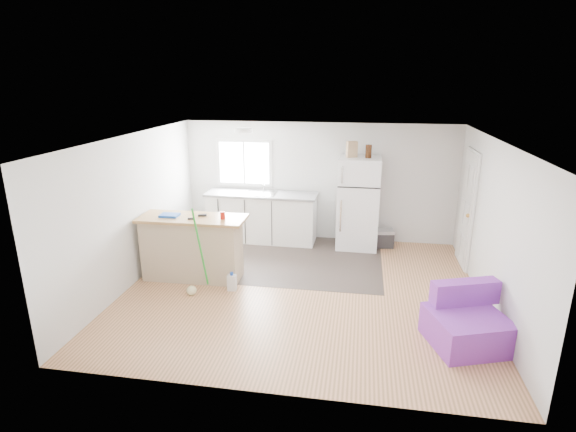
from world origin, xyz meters
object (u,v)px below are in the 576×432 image
object	(u,v)px
mop	(194,280)
blue_tray	(170,215)
red_cup	(223,215)
cardboard_box	(352,149)
cooler	(382,238)
refrigerator	(358,203)
purple_seat	(466,324)
peninsula	(192,247)
bottle_right	(370,151)
cleaner_jug	(232,282)
bottle_left	(367,151)
kitchen_cabinets	(262,216)

from	to	relation	value
mop	blue_tray	size ratio (longest dim) A/B	4.75
red_cup	cardboard_box	xyz separation A→B (m)	(1.96, 1.95, 0.81)
cooler	red_cup	xyz separation A→B (m)	(-2.62, -2.03, 0.95)
refrigerator	red_cup	bearing A→B (deg)	-136.48
blue_tray	purple_seat	bearing A→B (deg)	-15.96
refrigerator	mop	bearing A→B (deg)	-133.39
peninsula	bottle_right	size ratio (longest dim) A/B	7.01
mop	blue_tray	world-z (taller)	mop
cleaner_jug	red_cup	distance (m)	1.08
cooler	peninsula	bearing A→B (deg)	-156.53
purple_seat	bottle_left	distance (m)	3.83
cleaner_jug	mop	xyz separation A→B (m)	(-0.55, -0.22, 0.09)
bottle_right	refrigerator	bearing A→B (deg)	163.78
purple_seat	cooler	bearing A→B (deg)	86.92
refrigerator	purple_seat	size ratio (longest dim) A/B	1.62
kitchen_cabinets	blue_tray	bearing A→B (deg)	-117.52
cooler	mop	xyz separation A→B (m)	(-2.96, -2.59, 0.05)
cardboard_box	bottle_left	world-z (taller)	cardboard_box
peninsula	cooler	bearing A→B (deg)	31.46
purple_seat	bottle_right	xyz separation A→B (m)	(-1.27, 3.19, 1.65)
purple_seat	blue_tray	size ratio (longest dim) A/B	3.70
refrigerator	purple_seat	world-z (taller)	refrigerator
peninsula	cardboard_box	size ratio (longest dim) A/B	5.84
peninsula	bottle_left	size ratio (longest dim) A/B	7.01
refrigerator	bottle_left	xyz separation A→B (m)	(0.12, -0.04, 1.02)
cleaner_jug	bottle_left	world-z (taller)	bottle_left
red_cup	bottle_left	xyz separation A→B (m)	(2.25, 1.92, 0.79)
mop	kitchen_cabinets	bearing A→B (deg)	87.43
peninsula	cooler	size ratio (longest dim) A/B	3.49
kitchen_cabinets	cooler	world-z (taller)	kitchen_cabinets
cooler	kitchen_cabinets	bearing A→B (deg)	171.74
refrigerator	blue_tray	world-z (taller)	refrigerator
cardboard_box	bottle_left	size ratio (longest dim) A/B	1.20
peninsula	red_cup	size ratio (longest dim) A/B	14.61
red_cup	blue_tray	size ratio (longest dim) A/B	0.40
cooler	refrigerator	bearing A→B (deg)	178.90
kitchen_cabinets	bottle_right	distance (m)	2.54
cleaner_jug	blue_tray	bearing A→B (deg)	159.27
kitchen_cabinets	purple_seat	bearing A→B (deg)	-43.34
peninsula	refrigerator	size ratio (longest dim) A/B	0.98
kitchen_cabinets	refrigerator	bearing A→B (deg)	-0.38
bottle_left	cardboard_box	bearing A→B (deg)	174.17
cleaner_jug	blue_tray	distance (m)	1.51
cooler	cleaner_jug	size ratio (longest dim) A/B	1.62
purple_seat	bottle_right	bearing A→B (deg)	92.74
mop	bottle_right	size ratio (longest dim) A/B	5.70
purple_seat	mop	world-z (taller)	mop
red_cup	refrigerator	bearing A→B (deg)	42.68
refrigerator	cardboard_box	bearing A→B (deg)	-174.38
red_cup	cardboard_box	size ratio (longest dim) A/B	0.40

